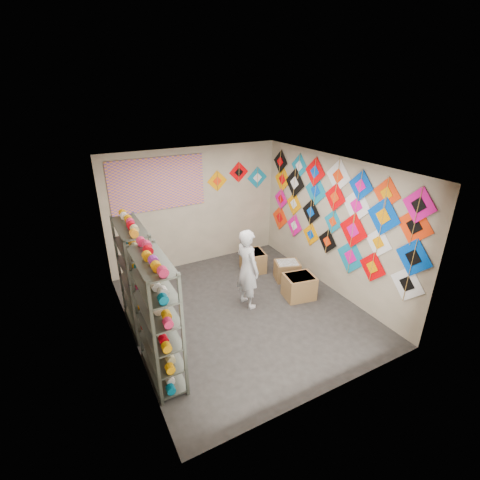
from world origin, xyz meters
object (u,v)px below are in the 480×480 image
shopkeeper (247,269)px  carton_c (253,261)px  shelf_rack_front (158,320)px  shelf_rack_back (136,278)px  carton_b (287,271)px  carton_a (299,287)px

shopkeeper → carton_c: bearing=-42.7°
shelf_rack_front → shelf_rack_back: size_ratio=1.00×
shelf_rack_front → shelf_rack_back: same height
carton_b → carton_c: bearing=142.2°
shopkeeper → shelf_rack_back: bearing=72.4°
shelf_rack_back → carton_b: bearing=1.8°
shopkeeper → carton_b: (1.23, 0.42, -0.57)m
shelf_rack_front → carton_b: (3.17, 1.40, -0.74)m
carton_a → carton_c: carton_a is taller
shelf_rack_front → carton_a: bearing=13.4°
carton_a → carton_c: bearing=110.8°
shelf_rack_front → carton_b: bearing=23.8°
carton_a → shopkeeper: bearing=176.2°
shelf_rack_back → carton_b: shelf_rack_back is taller
shopkeeper → carton_b: size_ratio=3.09×
shelf_rack_front → shopkeeper: bearing=26.6°
shelf_rack_back → shopkeeper: 1.97m
carton_a → carton_b: bearing=84.4°
shelf_rack_back → carton_c: (2.72, 0.79, -0.72)m
carton_b → shopkeeper: bearing=-141.6°
shelf_rack_back → carton_a: shelf_rack_back is taller
shelf_rack_front → carton_c: (2.72, 2.09, -0.72)m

